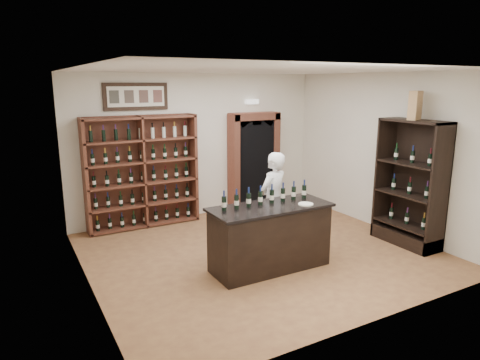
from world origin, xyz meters
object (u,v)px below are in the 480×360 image
object	(u,v)px
tasting_counter	(270,238)
shopkeeper	(273,200)
side_cabinet	(410,202)
counter_bottle_0	(224,203)
wine_crate	(415,105)
wine_shelf	(142,172)

from	to	relation	value
tasting_counter	shopkeeper	size ratio (longest dim) A/B	1.13
tasting_counter	side_cabinet	distance (m)	2.75
shopkeeper	tasting_counter	bearing A→B (deg)	33.76
counter_bottle_0	shopkeeper	distance (m)	1.42
shopkeeper	wine_crate	world-z (taller)	wine_crate
tasting_counter	counter_bottle_0	bearing A→B (deg)	170.32
counter_bottle_0	side_cabinet	bearing A→B (deg)	-7.00
side_cabinet	wine_crate	bearing A→B (deg)	166.75
wine_shelf	wine_crate	distance (m)	5.13
counter_bottle_0	side_cabinet	distance (m)	3.49
side_cabinet	shopkeeper	size ratio (longest dim) A/B	1.32
side_cabinet	wine_crate	size ratio (longest dim) A/B	4.61
wine_crate	counter_bottle_0	bearing A→B (deg)	150.28
wine_shelf	side_cabinet	world-z (taller)	same
counter_bottle_0	side_cabinet	size ratio (longest dim) A/B	0.14
wine_shelf	tasting_counter	distance (m)	3.19
side_cabinet	wine_crate	xyz separation A→B (m)	(-0.06, 0.01, 1.68)
wine_shelf	side_cabinet	distance (m)	5.02
wine_shelf	side_cabinet	bearing A→B (deg)	-40.21
tasting_counter	shopkeeper	world-z (taller)	shopkeeper
wine_shelf	tasting_counter	world-z (taller)	wine_shelf
shopkeeper	wine_crate	size ratio (longest dim) A/B	3.50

